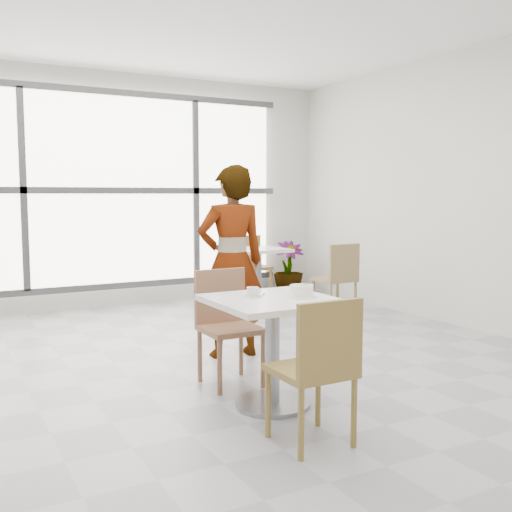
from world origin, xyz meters
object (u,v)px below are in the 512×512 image
plant_right (289,268)px  chair_far (226,318)px  person (231,262)px  bg_chair_right_near (339,274)px  chair_near (319,362)px  main_table (272,331)px  oatmeal_bowl (302,291)px  bg_chair_right_far (251,262)px  bg_table_right (258,268)px  coffee_cup (253,293)px

plant_right → chair_far: bearing=-128.5°
person → bg_chair_right_near: (1.91, 0.98, -0.35)m
chair_near → main_table: bearing=-98.8°
oatmeal_bowl → plant_right: (2.33, 3.92, -0.41)m
oatmeal_bowl → bg_chair_right_far: bg_chair_right_far is taller
bg_table_right → plant_right: (0.80, 0.53, -0.10)m
coffee_cup → bg_chair_right_near: bearing=42.8°
coffee_cup → oatmeal_bowl: bearing=-29.1°
person → bg_table_right: 2.51m
oatmeal_bowl → chair_far: bearing=109.4°
bg_chair_right_near → main_table: bearing=45.4°
main_table → bg_chair_right_near: 3.19m
bg_chair_right_near → chair_far: bearing=35.6°
chair_near → coffee_cup: (0.02, 0.82, 0.28)m
person → chair_far: bearing=66.4°
chair_near → oatmeal_bowl: bearing=-115.2°
coffee_cup → bg_table_right: bearing=60.6°
coffee_cup → bg_table_right: 3.72m
bg_chair_right_far → plant_right: 0.60m
main_table → person: person is taller
main_table → bg_chair_right_far: (1.94, 3.93, -0.02)m
bg_table_right → bg_chair_right_far: (0.21, 0.59, 0.01)m
bg_chair_right_far → chair_near: bearing=-113.8°
coffee_cup → person: (0.42, 1.18, 0.07)m
oatmeal_bowl → bg_table_right: (1.53, 3.39, -0.31)m
main_table → bg_chair_right_near: (2.24, 2.27, -0.02)m
person → bg_chair_right_far: 3.12m
bg_chair_right_far → plant_right: size_ratio=1.12×
bg_table_right → bg_chair_right_far: bearing=70.4°
chair_near → bg_chair_right_near: (2.35, 2.98, 0.00)m
bg_chair_right_far → oatmeal_bowl: bearing=-113.6°
chair_near → oatmeal_bowl: 0.78m
main_table → bg_table_right: (1.73, 3.34, -0.04)m
chair_near → bg_chair_right_near: size_ratio=1.00×
main_table → chair_far: size_ratio=0.92×
chair_near → plant_right: bearing=-120.0°
chair_near → bg_chair_right_far: same height
chair_far → plant_right: 4.13m
oatmeal_bowl → person: person is taller
oatmeal_bowl → bg_chair_right_far: (1.74, 3.99, -0.29)m
chair_near → bg_table_right: size_ratio=1.16×
main_table → person: bearing=75.7°
coffee_cup → bg_chair_right_near: 3.19m
oatmeal_bowl → plant_right: 4.58m
main_table → coffee_cup: (-0.09, 0.11, 0.26)m
bg_chair_right_near → bg_chair_right_far: 1.69m
bg_chair_right_near → bg_chair_right_far: bearing=-79.7°
bg_table_right → chair_near: bearing=-114.4°
main_table → plant_right: bearing=56.8°
coffee_cup → person: size_ratio=0.09×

